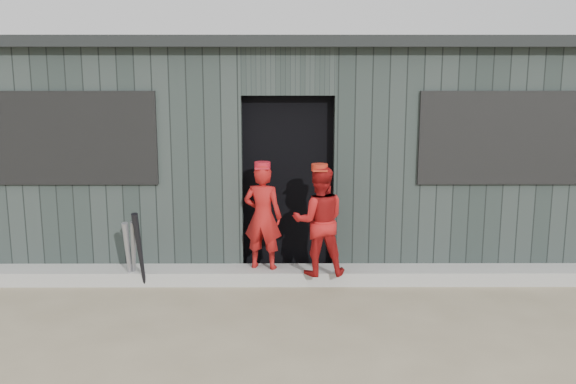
{
  "coord_description": "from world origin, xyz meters",
  "views": [
    {
      "loc": [
        -0.02,
        -4.84,
        2.3
      ],
      "look_at": [
        0.0,
        1.8,
        1.0
      ],
      "focal_mm": 40.0,
      "sensor_mm": 36.0,
      "label": 1
    }
  ],
  "objects_px": {
    "bat_mid": "(128,254)",
    "player_red_left": "(263,217)",
    "bat_left": "(134,253)",
    "bat_right": "(140,251)",
    "player_red_right": "(319,221)",
    "player_grey_back": "(314,215)",
    "dugout": "(288,145)"
  },
  "relations": [
    {
      "from": "bat_mid",
      "to": "player_red_left",
      "type": "bearing_deg",
      "value": 7.66
    },
    {
      "from": "bat_left",
      "to": "bat_mid",
      "type": "relative_size",
      "value": 1.07
    },
    {
      "from": "bat_left",
      "to": "bat_right",
      "type": "relative_size",
      "value": 0.9
    },
    {
      "from": "player_red_right",
      "to": "player_grey_back",
      "type": "distance_m",
      "value": 0.79
    },
    {
      "from": "bat_right",
      "to": "player_red_left",
      "type": "bearing_deg",
      "value": 12.85
    },
    {
      "from": "bat_left",
      "to": "dugout",
      "type": "xyz_separation_m",
      "value": [
        1.63,
        1.85,
        0.91
      ]
    },
    {
      "from": "bat_right",
      "to": "player_red_right",
      "type": "height_order",
      "value": "player_red_right"
    },
    {
      "from": "bat_left",
      "to": "dugout",
      "type": "height_order",
      "value": "dugout"
    },
    {
      "from": "bat_right",
      "to": "dugout",
      "type": "relative_size",
      "value": 0.1
    },
    {
      "from": "player_red_right",
      "to": "player_red_left",
      "type": "bearing_deg",
      "value": -22.71
    },
    {
      "from": "player_red_right",
      "to": "dugout",
      "type": "distance_m",
      "value": 1.98
    },
    {
      "from": "bat_right",
      "to": "player_red_right",
      "type": "bearing_deg",
      "value": 2.35
    },
    {
      "from": "bat_mid",
      "to": "player_red_left",
      "type": "height_order",
      "value": "player_red_left"
    },
    {
      "from": "bat_mid",
      "to": "player_red_right",
      "type": "height_order",
      "value": "player_red_right"
    },
    {
      "from": "player_red_left",
      "to": "player_red_right",
      "type": "height_order",
      "value": "player_red_right"
    },
    {
      "from": "bat_right",
      "to": "player_red_right",
      "type": "relative_size",
      "value": 0.75
    },
    {
      "from": "bat_right",
      "to": "player_grey_back",
      "type": "distance_m",
      "value": 2.03
    },
    {
      "from": "player_grey_back",
      "to": "player_red_left",
      "type": "bearing_deg",
      "value": 25.69
    },
    {
      "from": "bat_mid",
      "to": "dugout",
      "type": "xyz_separation_m",
      "value": [
        1.69,
        1.84,
        0.93
      ]
    },
    {
      "from": "bat_left",
      "to": "player_grey_back",
      "type": "relative_size",
      "value": 0.65
    },
    {
      "from": "bat_left",
      "to": "bat_right",
      "type": "height_order",
      "value": "bat_right"
    },
    {
      "from": "player_red_left",
      "to": "player_grey_back",
      "type": "distance_m",
      "value": 0.81
    },
    {
      "from": "player_red_right",
      "to": "dugout",
      "type": "xyz_separation_m",
      "value": [
        -0.32,
        1.87,
        0.56
      ]
    },
    {
      "from": "bat_left",
      "to": "bat_mid",
      "type": "xyz_separation_m",
      "value": [
        -0.06,
        0.0,
        -0.02
      ]
    },
    {
      "from": "player_red_right",
      "to": "dugout",
      "type": "bearing_deg",
      "value": -83.16
    },
    {
      "from": "bat_left",
      "to": "bat_right",
      "type": "bearing_deg",
      "value": -46.71
    },
    {
      "from": "bat_mid",
      "to": "player_grey_back",
      "type": "height_order",
      "value": "player_grey_back"
    },
    {
      "from": "bat_left",
      "to": "bat_right",
      "type": "distance_m",
      "value": 0.14
    },
    {
      "from": "player_red_left",
      "to": "player_red_right",
      "type": "relative_size",
      "value": 0.99
    },
    {
      "from": "dugout",
      "to": "bat_mid",
      "type": "bearing_deg",
      "value": -132.46
    },
    {
      "from": "bat_left",
      "to": "bat_right",
      "type": "xyz_separation_m",
      "value": [
        0.09,
        -0.1,
        0.05
      ]
    },
    {
      "from": "bat_right",
      "to": "bat_left",
      "type": "bearing_deg",
      "value": 133.29
    }
  ]
}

